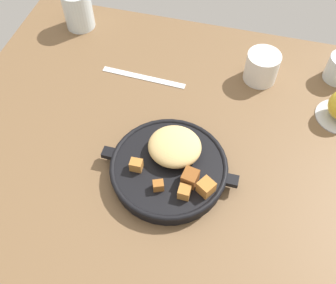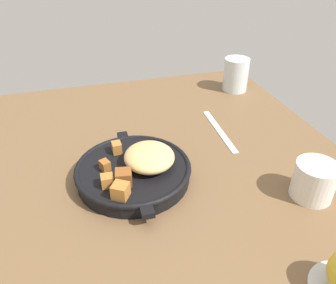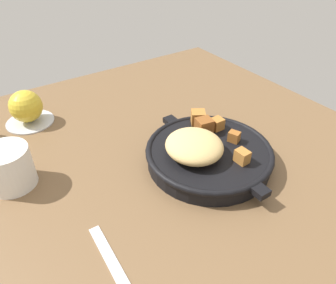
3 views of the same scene
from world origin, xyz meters
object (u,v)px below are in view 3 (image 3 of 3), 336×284
at_px(red_apple, 26,106).
at_px(butter_knife, 124,284).
at_px(ceramic_mug_white, 9,168).
at_px(cast_iron_skillet, 207,152).

distance_m(red_apple, butter_knife, 0.48).
xyz_separation_m(red_apple, butter_knife, (-0.48, 0.01, -0.04)).
relative_size(red_apple, ceramic_mug_white, 0.90).
bearing_deg(cast_iron_skillet, ceramic_mug_white, 65.53).
height_order(cast_iron_skillet, ceramic_mug_white, ceramic_mug_white).
xyz_separation_m(red_apple, ceramic_mug_white, (-0.20, 0.08, -0.00)).
relative_size(cast_iron_skillet, butter_knife, 1.32).
bearing_deg(red_apple, butter_knife, 179.19).
height_order(red_apple, ceramic_mug_white, red_apple).
xyz_separation_m(cast_iron_skillet, red_apple, (0.34, 0.25, 0.02)).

